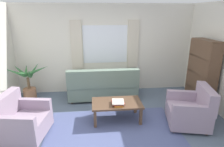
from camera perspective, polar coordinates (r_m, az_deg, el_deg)
ground_plane at (r=4.09m, az=0.33°, el=-16.91°), size 6.24×6.24×0.00m
wall_back at (r=5.71m, az=-2.09°, el=7.41°), size 5.32×0.12×2.60m
window_with_curtains at (r=5.60m, az=-2.05°, el=8.77°), size 1.98×0.07×1.40m
area_rug at (r=4.09m, az=0.33°, el=-16.84°), size 2.73×1.72×0.01m
couch at (r=5.31m, az=-2.79°, el=-3.87°), size 1.90×0.82×0.92m
armchair_left at (r=4.14m, az=-25.76°, el=-12.63°), size 0.94×0.96×0.88m
armchair_right at (r=4.43m, az=22.76°, el=-10.15°), size 0.99×1.00×0.88m
coffee_table at (r=4.26m, az=1.45°, el=-9.38°), size 1.10×0.64×0.44m
book_stack_on_table at (r=4.13m, az=1.83°, el=-8.79°), size 0.28×0.34×0.08m
potted_plant at (r=5.71m, az=-24.04°, el=-2.56°), size 1.10×1.08×1.05m
bookshelf at (r=5.28m, az=25.36°, el=0.32°), size 0.30×0.94×1.72m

